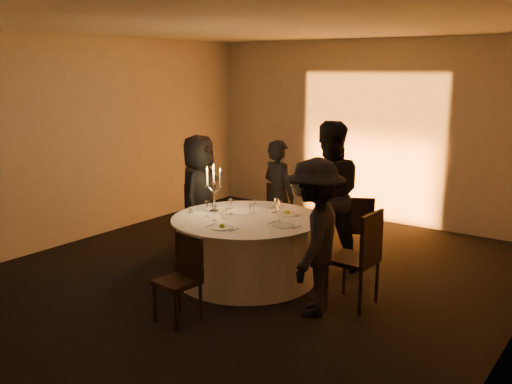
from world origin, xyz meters
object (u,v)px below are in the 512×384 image
Objects in this scene: chair_back_left at (280,209)px; guest_back_right at (328,196)px; chair_right at (361,253)px; coffee_cup at (192,210)px; guest_right at (315,237)px; candelabra at (214,195)px; chair_left at (198,210)px; chair_back_right at (358,225)px; chair_front at (182,274)px; guest_back_left at (279,195)px; guest_left at (199,195)px; banquet_table at (246,248)px.

guest_back_right is at bearing 166.77° from chair_back_left.
guest_back_right is (-0.89, 0.88, 0.35)m from chair_right.
guest_right is at bearing -6.22° from coffee_cup.
candelabra is at bearing 110.51° from chair_back_left.
chair_left is at bearing -99.96° from chair_right.
chair_back_right is at bearing -171.96° from chair_back_left.
chair_front is 1.40m from guest_right.
coffee_cup is at bearing 103.55° from chair_back_left.
guest_back_left reaches higher than chair_back_left.
chair_left is 1.11× the size of chair_front.
candelabra is at bearing -154.24° from chair_left.
chair_right is 2.63m from guest_left.
banquet_table is 1.09× the size of guest_right.
chair_front is at bearing -52.59° from coffee_cup.
banquet_table is at bearing 1.59° from candelabra.
guest_back_left is at bearing -20.62° from chair_back_right.
chair_left is at bearing -23.59° from guest_back_right.
chair_front is at bearing -83.40° from banquet_table.
chair_right reaches higher than chair_left.
guest_back_left is at bearing -155.66° from guest_right.
guest_back_right reaches higher than coffee_cup.
chair_front is 0.56× the size of guest_back_left.
guest_back_left is at bearing 137.54° from chair_back_left.
guest_back_left is 1.26m from candelabra.
chair_left is at bearing 71.96° from chair_back_left.
guest_right is (0.34, -1.77, 0.33)m from chair_back_right.
coffee_cup is (-1.86, 0.20, -0.03)m from guest_right.
chair_right is (1.48, 0.03, 0.22)m from banquet_table.
guest_left is at bearing -128.09° from guest_right.
chair_back_right is (0.82, 1.38, 0.11)m from banquet_table.
guest_back_right is at bearing -93.83° from guest_left.
coffee_cup is 0.18× the size of candelabra.
banquet_table is at bearing 30.77° from chair_back_right.
chair_right is at bearing -128.76° from chair_left.
candelabra is at bearing -144.92° from guest_left.
chair_right is 2.20m from coffee_cup.
guest_back_right is at bearing -175.30° from guest_right.
chair_back_right is 0.47× the size of guest_back_right.
chair_back_left is at bearing 92.65° from candelabra.
banquet_table is 2.02× the size of chair_back_right.
chair_front is 0.53× the size of guest_right.
guest_back_left reaches higher than chair_front.
chair_left is at bearing -130.48° from guest_right.
guest_left reaches higher than chair_front.
chair_back_right is at bearing 172.37° from guest_right.
guest_back_right reaches higher than chair_left.
chair_back_right is 1.02× the size of chair_front.
banquet_table is 0.77m from candelabra.
banquet_table is 1.31m from chair_front.
candelabra is (0.62, -0.42, 0.16)m from guest_left.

